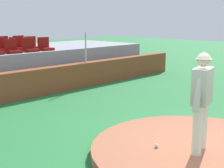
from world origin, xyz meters
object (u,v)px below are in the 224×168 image
stadium_chair_12 (17,46)px  stadium_chair_19 (4,45)px  stadium_chair_6 (45,46)px  stadium_chair_13 (32,45)px  stadium_chair_20 (20,44)px  baseball (157,145)px  stadium_chair_11 (0,47)px  stadium_chair_5 (29,47)px  pitcher (202,95)px  stadium_chair_4 (12,49)px

stadium_chair_12 → stadium_chair_19: same height
stadium_chair_6 → stadium_chair_12: bearing=-52.1°
stadium_chair_13 → stadium_chair_20: bearing=-90.7°
baseball → stadium_chair_11: stadium_chair_11 is taller
stadium_chair_6 → stadium_chair_20: 1.78m
baseball → stadium_chair_5: (1.97, 7.20, 1.28)m
baseball → stadium_chair_19: (1.93, 8.98, 1.28)m
pitcher → stadium_chair_19: pitcher is taller
baseball → stadium_chair_20: bearing=73.5°
baseball → stadium_chair_4: (1.25, 7.19, 1.28)m
pitcher → stadium_chair_13: (2.28, 8.75, 0.26)m
stadium_chair_4 → stadium_chair_20: (1.41, 1.79, 0.00)m
baseball → stadium_chair_12: (1.98, 8.08, 1.28)m
stadium_chair_11 → stadium_chair_5: bearing=128.5°
stadium_chair_4 → stadium_chair_5: size_ratio=1.00×
stadium_chair_5 → stadium_chair_19: bearing=-88.6°
stadium_chair_4 → stadium_chair_11: bearing=-91.1°
stadium_chair_12 → stadium_chair_19: bearing=-87.0°
stadium_chair_12 → stadium_chair_20: size_ratio=1.00×
stadium_chair_11 → stadium_chair_12: same height
stadium_chair_12 → stadium_chair_13: 0.68m
stadium_chair_11 → stadium_chair_19: bearing=-126.2°
baseball → stadium_chair_11: bearing=81.1°
stadium_chair_20 → stadium_chair_13: bearing=89.3°
stadium_chair_19 → stadium_chair_4: bearing=69.4°
baseball → stadium_chair_4: stadium_chair_4 is taller
stadium_chair_4 → stadium_chair_11: (0.02, 0.90, 0.00)m
baseball → stadium_chair_6: 7.78m
stadium_chair_12 → stadium_chair_6: bearing=127.9°
stadium_chair_11 → pitcher: bearing=84.1°
pitcher → stadium_chair_5: bearing=65.0°
stadium_chair_4 → stadium_chair_20: 2.28m
pitcher → stadium_chair_20: (2.29, 9.64, 0.26)m
stadium_chair_11 → stadium_chair_19: size_ratio=1.00×
pitcher → stadium_chair_6: size_ratio=3.64×
stadium_chair_6 → stadium_chair_20: bearing=-89.9°
stadium_chair_6 → pitcher: bearing=73.7°
stadium_chair_6 → stadium_chair_11: 1.65m
stadium_chair_20 → stadium_chair_5: bearing=68.8°
stadium_chair_5 → stadium_chair_19: size_ratio=1.00×
stadium_chair_19 → stadium_chair_12: bearing=93.0°
pitcher → stadium_chair_6: pitcher is taller
stadium_chair_5 → stadium_chair_11: 1.13m
pitcher → stadium_chair_11: bearing=70.7°
stadium_chair_6 → stadium_chair_13: same height
baseball → stadium_chair_13: bearing=71.8°
stadium_chair_12 → pitcher: bearing=79.6°
baseball → stadium_chair_13: stadium_chair_13 is taller
stadium_chair_6 → stadium_chair_12: 1.12m
stadium_chair_4 → stadium_chair_13: size_ratio=1.00×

